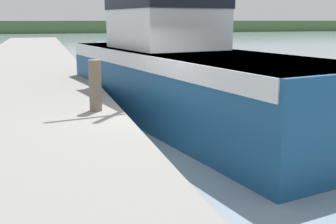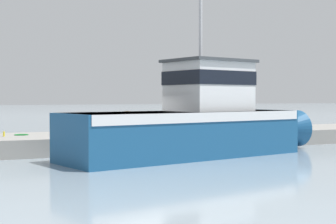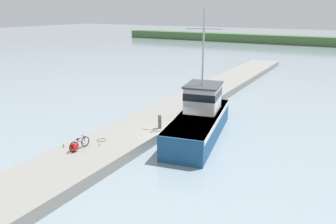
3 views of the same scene
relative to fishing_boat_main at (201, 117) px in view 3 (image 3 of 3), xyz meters
The scene contains 8 objects.
ground_plane 3.09m from the fishing_boat_main, 104.49° to the right, with size 320.00×320.00×0.00m, color #84939E.
dock_pier 5.11m from the fishing_boat_main, 148.02° to the right, with size 4.64×80.00×0.74m, color gray.
fishing_boat_main is the anchor object (origin of this frame).
bicycle_touring 9.60m from the fishing_boat_main, 121.28° to the right, with size 0.47×1.71×0.76m.
mooring_post 3.23m from the fishing_boat_main, 139.83° to the right, with size 0.26×0.26×1.07m, color #756651.
hose_coil 7.84m from the fishing_boat_main, 127.44° to the right, with size 0.62×0.62×0.04m, color #197A2D.
water_bottle_by_bike 8.19m from the fishing_boat_main, 121.00° to the right, with size 0.08×0.08×0.22m, color yellow.
water_bottle_on_curb 10.38m from the fishing_boat_main, 126.24° to the right, with size 0.07×0.07×0.21m, color green.
Camera 3 is at (10.55, -19.63, 9.46)m, focal length 35.00 mm.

